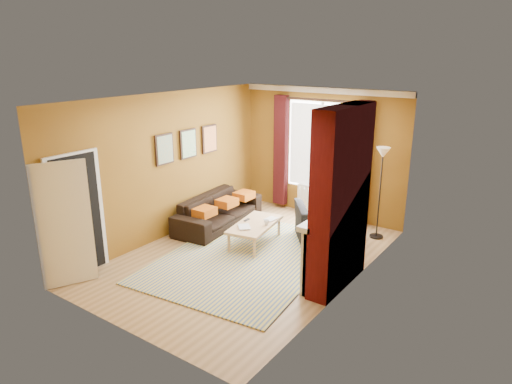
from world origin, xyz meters
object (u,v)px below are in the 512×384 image
sofa (218,211)px  armchair (326,223)px  wicker_stool (334,215)px  floor_lamp (382,167)px  coffee_table (255,225)px

sofa → armchair: bearing=-81.1°
wicker_stool → floor_lamp: (1.02, -0.22, 1.23)m
coffee_table → floor_lamp: 2.64m
sofa → floor_lamp: size_ratio=1.22×
wicker_stool → coffee_table: bearing=-111.8°
armchair → floor_lamp: size_ratio=0.61×
coffee_table → wicker_stool: 2.02m
armchair → wicker_stool: armchair is taller
wicker_stool → floor_lamp: size_ratio=0.22×
armchair → coffee_table: bearing=5.0°
sofa → floor_lamp: bearing=-72.4°
armchair → wicker_stool: bearing=-113.5°
armchair → sofa: bearing=-23.9°
sofa → floor_lamp: 3.42m
coffee_table → wicker_stool: coffee_table is taller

